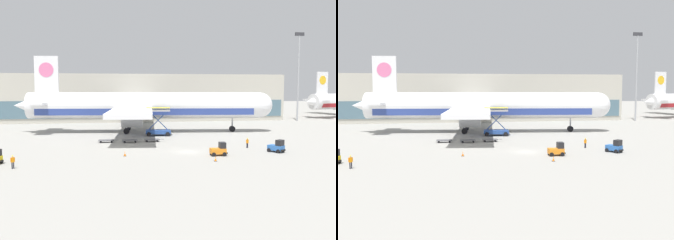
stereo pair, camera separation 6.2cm
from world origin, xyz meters
TOP-DOWN VIEW (x-y plane):
  - ground_plane at (0.00, 0.00)m, footprint 400.00×400.00m
  - terminal_building at (-3.92, 59.83)m, footprint 90.00×18.20m
  - light_mast at (44.41, 48.45)m, footprint 2.80×0.50m
  - airplane_main at (-4.69, 26.87)m, footprint 58.00×48.59m
  - scissor_lift_loader at (-1.93, 20.49)m, footprint 5.50×3.87m
  - baggage_tug_mid at (13.74, -2.65)m, footprint 2.60×2.81m
  - baggage_tug_far at (3.98, -3.96)m, footprint 2.51×1.73m
  - baggage_dolly_lead at (-12.68, 12.13)m, footprint 3.70×1.51m
  - baggage_dolly_second at (-8.36, 11.50)m, footprint 3.70×1.51m
  - baggage_dolly_third at (-4.24, 11.81)m, footprint 3.70×1.51m
  - ground_crew_near at (10.70, 2.10)m, footprint 0.52×0.36m
  - ground_crew_far at (-24.10, -8.60)m, footprint 0.47×0.39m
  - traffic_cone_near at (-9.91, -2.26)m, footprint 0.40×0.40m
  - traffic_cone_far at (2.24, -8.01)m, footprint 0.40×0.40m

SIDE VIEW (x-z plane):
  - ground_plane at x=0.00m, z-range 0.00..0.00m
  - traffic_cone_far at x=2.24m, z-range -0.01..0.72m
  - traffic_cone_near at x=-9.91m, z-range -0.01..0.75m
  - baggage_dolly_lead at x=-12.68m, z-range 0.15..0.63m
  - baggage_dolly_second at x=-8.36m, z-range 0.15..0.63m
  - baggage_dolly_third at x=-4.24m, z-range 0.15..0.63m
  - baggage_tug_mid at x=13.74m, z-range -0.12..1.88m
  - baggage_tug_far at x=3.98m, z-range -0.12..1.88m
  - ground_crew_near at x=10.70m, z-range 0.14..1.81m
  - ground_crew_far at x=-24.10m, z-range 0.14..1.85m
  - scissor_lift_loader at x=-1.93m, z-range -0.73..5.15m
  - airplane_main at x=-4.69m, z-range -2.66..14.34m
  - terminal_building at x=-3.92m, z-range -0.01..13.99m
  - light_mast at x=44.41m, z-range 1.88..28.30m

